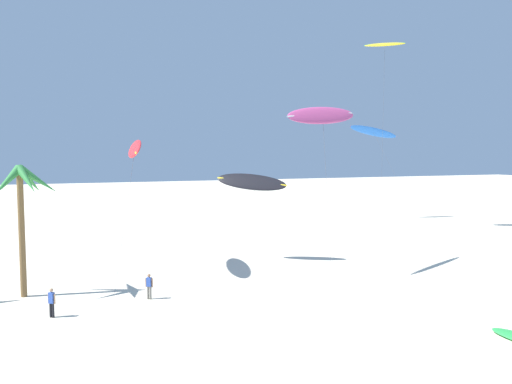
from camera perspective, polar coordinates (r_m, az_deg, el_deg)
palm_tree_2 at (r=34.57m, az=-24.91°, el=-0.09°), size 4.27×4.41×8.34m
flying_kite_0 at (r=41.63m, az=-0.48°, el=1.14°), size 5.68×5.55×7.63m
flying_kite_1 at (r=61.70m, az=14.32°, el=15.79°), size 4.84×4.07×21.82m
flying_kite_2 at (r=38.72m, az=-13.51°, el=4.80°), size 3.20×9.96×10.44m
flying_kite_3 at (r=38.45m, az=7.54°, el=8.57°), size 8.09×6.69×12.92m
flying_kite_4 at (r=70.12m, az=13.09°, el=6.63°), size 6.69×9.82×13.05m
person_foreground_walker at (r=30.62m, az=-22.05°, el=-11.37°), size 0.41×0.36×1.65m
person_near_left at (r=32.50m, az=-11.95°, el=-10.24°), size 0.43×0.34×1.60m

